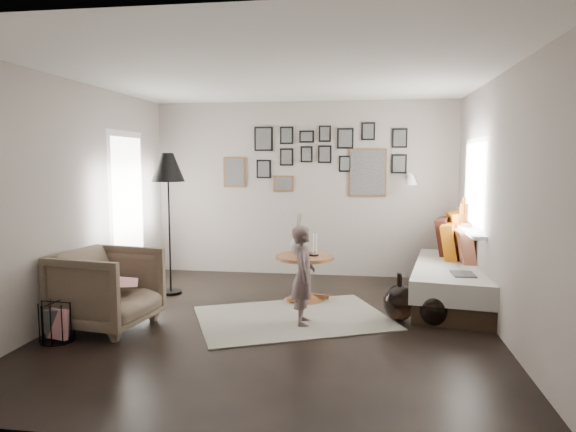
# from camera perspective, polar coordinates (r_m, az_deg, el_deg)

# --- Properties ---
(ground) EXTENTS (4.80, 4.80, 0.00)m
(ground) POSITION_cam_1_polar(r_m,az_deg,el_deg) (5.60, -1.29, -11.81)
(ground) COLOR black
(ground) RESTS_ON ground
(wall_back) EXTENTS (4.50, 0.00, 4.50)m
(wall_back) POSITION_cam_1_polar(r_m,az_deg,el_deg) (7.71, 1.71, 3.00)
(wall_back) COLOR gray
(wall_back) RESTS_ON ground
(wall_front) EXTENTS (4.50, 0.00, 4.50)m
(wall_front) POSITION_cam_1_polar(r_m,az_deg,el_deg) (3.02, -9.07, -2.12)
(wall_front) COLOR gray
(wall_front) RESTS_ON ground
(wall_left) EXTENTS (0.00, 4.80, 4.80)m
(wall_left) POSITION_cam_1_polar(r_m,az_deg,el_deg) (6.14, -22.51, 1.70)
(wall_left) COLOR gray
(wall_left) RESTS_ON ground
(wall_right) EXTENTS (0.00, 4.80, 4.80)m
(wall_right) POSITION_cam_1_polar(r_m,az_deg,el_deg) (5.43, 22.77, 1.16)
(wall_right) COLOR gray
(wall_right) RESTS_ON ground
(ceiling) EXTENTS (4.80, 4.80, 0.00)m
(ceiling) POSITION_cam_1_polar(r_m,az_deg,el_deg) (5.39, -1.36, 15.46)
(ceiling) COLOR white
(ceiling) RESTS_ON wall_back
(door_left) EXTENTS (0.00, 2.14, 2.14)m
(door_left) POSITION_cam_1_polar(r_m,az_deg,el_deg) (7.20, -17.43, 0.49)
(door_left) COLOR white
(door_left) RESTS_ON wall_left
(window_right) EXTENTS (0.15, 1.32, 1.30)m
(window_right) POSITION_cam_1_polar(r_m,az_deg,el_deg) (6.76, 19.23, -0.94)
(window_right) COLOR white
(window_right) RESTS_ON wall_right
(gallery_wall) EXTENTS (2.74, 0.03, 1.08)m
(gallery_wall) POSITION_cam_1_polar(r_m,az_deg,el_deg) (7.65, 3.85, 6.28)
(gallery_wall) COLOR brown
(gallery_wall) RESTS_ON wall_back
(wall_sconce) EXTENTS (0.18, 0.36, 0.16)m
(wall_sconce) POSITION_cam_1_polar(r_m,az_deg,el_deg) (7.41, 13.48, 3.96)
(wall_sconce) COLOR white
(wall_sconce) RESTS_ON wall_back
(rug) EXTENTS (2.43, 2.12, 0.01)m
(rug) POSITION_cam_1_polar(r_m,az_deg,el_deg) (5.75, 0.58, -11.25)
(rug) COLOR beige
(rug) RESTS_ON ground
(pedestal_table) EXTENTS (0.72, 0.72, 0.57)m
(pedestal_table) POSITION_cam_1_polar(r_m,az_deg,el_deg) (6.39, 1.87, -7.09)
(pedestal_table) COLOR brown
(pedestal_table) RESTS_ON ground
(vase) EXTENTS (0.21, 0.21, 0.52)m
(vase) POSITION_cam_1_polar(r_m,az_deg,el_deg) (6.33, 1.19, -2.93)
(vase) COLOR black
(vase) RESTS_ON pedestal_table
(candles) EXTENTS (0.12, 0.12, 0.27)m
(candles) POSITION_cam_1_polar(r_m,az_deg,el_deg) (6.29, 2.88, -3.25)
(candles) COLOR black
(candles) RESTS_ON pedestal_table
(daybed) EXTENTS (1.24, 2.22, 1.04)m
(daybed) POSITION_cam_1_polar(r_m,az_deg,el_deg) (6.66, 17.85, -6.28)
(daybed) COLOR black
(daybed) RESTS_ON ground
(magazine_on_daybed) EXTENTS (0.24, 0.32, 0.02)m
(magazine_on_daybed) POSITION_cam_1_polar(r_m,az_deg,el_deg) (6.00, 18.90, -6.13)
(magazine_on_daybed) COLOR black
(magazine_on_daybed) RESTS_ON daybed
(armchair) EXTENTS (1.02, 1.00, 0.82)m
(armchair) POSITION_cam_1_polar(r_m,az_deg,el_deg) (5.66, -19.44, -7.65)
(armchair) COLOR brown
(armchair) RESTS_ON ground
(armchair_cushion) EXTENTS (0.44, 0.44, 0.17)m
(armchair_cushion) POSITION_cam_1_polar(r_m,az_deg,el_deg) (5.68, -18.96, -6.88)
(armchair_cushion) COLOR white
(armchair_cushion) RESTS_ON armchair
(floor_lamp) EXTENTS (0.43, 0.43, 1.83)m
(floor_lamp) POSITION_cam_1_polar(r_m,az_deg,el_deg) (6.75, -13.20, 4.71)
(floor_lamp) COLOR black
(floor_lamp) RESTS_ON ground
(magazine_basket) EXTENTS (0.33, 0.33, 0.38)m
(magazine_basket) POSITION_cam_1_polar(r_m,az_deg,el_deg) (5.50, -24.30, -10.66)
(magazine_basket) COLOR black
(magazine_basket) RESTS_ON ground
(demijohn_large) EXTENTS (0.35, 0.35, 0.52)m
(demijohn_large) POSITION_cam_1_polar(r_m,az_deg,el_deg) (5.76, 12.25, -9.35)
(demijohn_large) COLOR black
(demijohn_large) RESTS_ON ground
(demijohn_small) EXTENTS (0.31, 0.31, 0.48)m
(demijohn_small) POSITION_cam_1_polar(r_m,az_deg,el_deg) (5.68, 15.90, -9.89)
(demijohn_small) COLOR black
(demijohn_small) RESTS_ON ground
(child) EXTENTS (0.28, 0.40, 1.05)m
(child) POSITION_cam_1_polar(r_m,az_deg,el_deg) (5.43, 1.72, -6.63)
(child) COLOR #524141
(child) RESTS_ON ground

